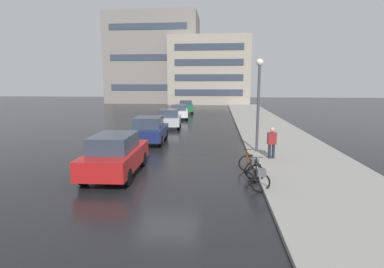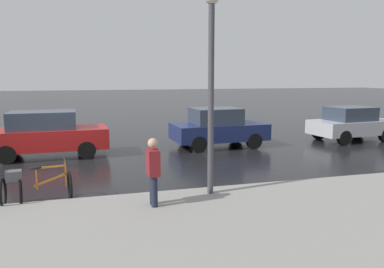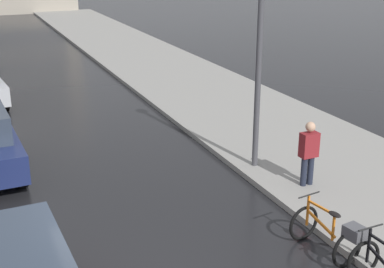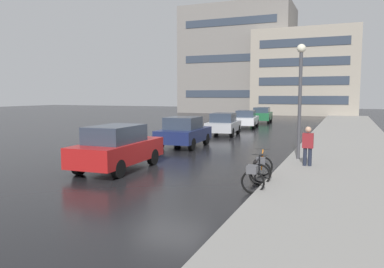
{
  "view_description": "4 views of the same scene",
  "coord_description": "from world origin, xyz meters",
  "px_view_note": "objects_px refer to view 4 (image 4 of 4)",
  "views": [
    {
      "loc": [
        2.07,
        -11.79,
        3.65
      ],
      "look_at": [
        0.61,
        4.39,
        0.9
      ],
      "focal_mm": 28.0,
      "sensor_mm": 36.0,
      "label": 1
    },
    {
      "loc": [
        12.35,
        1.03,
        2.93
      ],
      "look_at": [
        0.52,
        4.31,
        1.03
      ],
      "focal_mm": 35.0,
      "sensor_mm": 36.0,
      "label": 2
    },
    {
      "loc": [
        -2.17,
        -6.77,
        5.22
      ],
      "look_at": [
        1.73,
        2.26,
        1.77
      ],
      "focal_mm": 50.0,
      "sensor_mm": 36.0,
      "label": 3
    },
    {
      "loc": [
        5.88,
        -12.24,
        2.82
      ],
      "look_at": [
        -0.41,
        2.96,
        1.09
      ],
      "focal_mm": 35.0,
      "sensor_mm": 36.0,
      "label": 4
    }
  ],
  "objects_px": {
    "car_red": "(117,147)",
    "car_green": "(262,115)",
    "bicycle_second": "(262,166)",
    "car_navy": "(184,132)",
    "bicycle_nearest": "(255,175)",
    "streetlamp": "(300,88)",
    "car_white": "(246,119)",
    "car_silver": "(223,124)",
    "pedestrian": "(308,145)"
  },
  "relations": [
    {
      "from": "car_red",
      "to": "pedestrian",
      "type": "relative_size",
      "value": 2.61
    },
    {
      "from": "car_silver",
      "to": "car_green",
      "type": "xyz_separation_m",
      "value": [
        -0.01,
        12.72,
        0.02
      ]
    },
    {
      "from": "bicycle_nearest",
      "to": "car_green",
      "type": "relative_size",
      "value": 0.35
    },
    {
      "from": "car_white",
      "to": "bicycle_nearest",
      "type": "bearing_deg",
      "value": -74.95
    },
    {
      "from": "bicycle_second",
      "to": "streetlamp",
      "type": "relative_size",
      "value": 0.3
    },
    {
      "from": "car_silver",
      "to": "bicycle_nearest",
      "type": "bearing_deg",
      "value": -68.77
    },
    {
      "from": "car_red",
      "to": "streetlamp",
      "type": "distance_m",
      "value": 7.77
    },
    {
      "from": "car_navy",
      "to": "car_green",
      "type": "xyz_separation_m",
      "value": [
        0.2,
        19.1,
        -0.01
      ]
    },
    {
      "from": "pedestrian",
      "to": "car_red",
      "type": "bearing_deg",
      "value": -157.14
    },
    {
      "from": "car_silver",
      "to": "streetlamp",
      "type": "xyz_separation_m",
      "value": [
        6.09,
        -8.8,
        2.31
      ]
    },
    {
      "from": "bicycle_second",
      "to": "car_green",
      "type": "xyz_separation_m",
      "value": [
        -5.39,
        25.47,
        0.33
      ]
    },
    {
      "from": "bicycle_nearest",
      "to": "car_silver",
      "type": "height_order",
      "value": "car_silver"
    },
    {
      "from": "streetlamp",
      "to": "car_white",
      "type": "bearing_deg",
      "value": 111.9
    },
    {
      "from": "bicycle_nearest",
      "to": "car_white",
      "type": "relative_size",
      "value": 0.32
    },
    {
      "from": "car_white",
      "to": "streetlamp",
      "type": "distance_m",
      "value": 16.65
    },
    {
      "from": "car_navy",
      "to": "pedestrian",
      "type": "xyz_separation_m",
      "value": [
        6.81,
        -3.88,
        0.1
      ]
    },
    {
      "from": "car_red",
      "to": "car_white",
      "type": "xyz_separation_m",
      "value": [
        -0.05,
        19.55,
        -0.1
      ]
    },
    {
      "from": "bicycle_nearest",
      "to": "pedestrian",
      "type": "relative_size",
      "value": 0.85
    },
    {
      "from": "bicycle_nearest",
      "to": "bicycle_second",
      "type": "relative_size",
      "value": 0.96
    },
    {
      "from": "car_green",
      "to": "bicycle_nearest",
      "type": "bearing_deg",
      "value": -78.42
    },
    {
      "from": "bicycle_second",
      "to": "pedestrian",
      "type": "bearing_deg",
      "value": 63.93
    },
    {
      "from": "bicycle_nearest",
      "to": "bicycle_second",
      "type": "bearing_deg",
      "value": 94.8
    },
    {
      "from": "car_red",
      "to": "car_green",
      "type": "xyz_separation_m",
      "value": [
        -0.0,
        25.77,
        -0.05
      ]
    },
    {
      "from": "car_red",
      "to": "car_navy",
      "type": "relative_size",
      "value": 1.08
    },
    {
      "from": "bicycle_nearest",
      "to": "car_white",
      "type": "distance_m",
      "value": 21.4
    },
    {
      "from": "bicycle_second",
      "to": "car_navy",
      "type": "relative_size",
      "value": 0.37
    },
    {
      "from": "bicycle_nearest",
      "to": "bicycle_second",
      "type": "xyz_separation_m",
      "value": [
        -0.12,
        1.42,
        -0.0
      ]
    },
    {
      "from": "car_white",
      "to": "car_green",
      "type": "height_order",
      "value": "car_green"
    },
    {
      "from": "bicycle_nearest",
      "to": "streetlamp",
      "type": "relative_size",
      "value": 0.29
    },
    {
      "from": "bicycle_nearest",
      "to": "car_silver",
      "type": "xyz_separation_m",
      "value": [
        -5.5,
        14.16,
        0.31
      ]
    },
    {
      "from": "bicycle_nearest",
      "to": "car_white",
      "type": "height_order",
      "value": "car_white"
    },
    {
      "from": "bicycle_second",
      "to": "car_silver",
      "type": "distance_m",
      "value": 13.84
    },
    {
      "from": "car_red",
      "to": "car_navy",
      "type": "xyz_separation_m",
      "value": [
        -0.21,
        6.67,
        -0.04
      ]
    },
    {
      "from": "car_white",
      "to": "car_green",
      "type": "distance_m",
      "value": 6.22
    },
    {
      "from": "bicycle_second",
      "to": "car_white",
      "type": "relative_size",
      "value": 0.33
    },
    {
      "from": "bicycle_second",
      "to": "car_navy",
      "type": "distance_m",
      "value": 8.48
    },
    {
      "from": "bicycle_nearest",
      "to": "car_red",
      "type": "xyz_separation_m",
      "value": [
        -5.51,
        1.11,
        0.38
      ]
    },
    {
      "from": "bicycle_nearest",
      "to": "car_green",
      "type": "bearing_deg",
      "value": 101.58
    },
    {
      "from": "car_silver",
      "to": "pedestrian",
      "type": "relative_size",
      "value": 2.41
    },
    {
      "from": "pedestrian",
      "to": "streetlamp",
      "type": "bearing_deg",
      "value": 108.95
    },
    {
      "from": "car_green",
      "to": "car_navy",
      "type": "bearing_deg",
      "value": -90.61
    },
    {
      "from": "pedestrian",
      "to": "streetlamp",
      "type": "relative_size",
      "value": 0.33
    },
    {
      "from": "bicycle_nearest",
      "to": "car_green",
      "type": "distance_m",
      "value": 27.45
    },
    {
      "from": "car_white",
      "to": "car_green",
      "type": "relative_size",
      "value": 1.09
    },
    {
      "from": "bicycle_second",
      "to": "streetlamp",
      "type": "bearing_deg",
      "value": 79.77
    },
    {
      "from": "car_red",
      "to": "pedestrian",
      "type": "bearing_deg",
      "value": 22.86
    },
    {
      "from": "bicycle_nearest",
      "to": "car_navy",
      "type": "bearing_deg",
      "value": 126.29
    },
    {
      "from": "bicycle_nearest",
      "to": "car_red",
      "type": "height_order",
      "value": "car_red"
    },
    {
      "from": "bicycle_second",
      "to": "pedestrian",
      "type": "xyz_separation_m",
      "value": [
        1.21,
        2.48,
        0.45
      ]
    },
    {
      "from": "streetlamp",
      "to": "car_green",
      "type": "bearing_deg",
      "value": 105.83
    }
  ]
}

